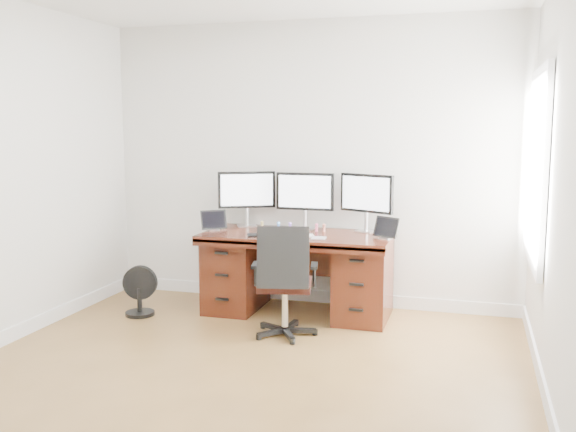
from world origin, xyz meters
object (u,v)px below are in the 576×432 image
(office_chair, at_px, (285,300))
(floor_fan, at_px, (139,292))
(monitor_center, at_px, (305,194))
(keyboard, at_px, (299,236))
(desk, at_px, (298,270))

(office_chair, bearing_deg, floor_fan, 159.62)
(monitor_center, height_order, keyboard, monitor_center)
(office_chair, xyz_separation_m, floor_fan, (-1.44, 0.21, -0.09))
(desk, distance_m, keyboard, 0.40)
(office_chair, height_order, keyboard, office_chair)
(keyboard, bearing_deg, floor_fan, 167.80)
(office_chair, height_order, floor_fan, office_chair)
(office_chair, relative_size, keyboard, 3.58)
(desk, relative_size, office_chair, 1.81)
(floor_fan, height_order, keyboard, keyboard)
(desk, height_order, monitor_center, monitor_center)
(monitor_center, distance_m, keyboard, 0.54)
(desk, relative_size, keyboard, 6.49)
(desk, distance_m, office_chair, 0.69)
(monitor_center, bearing_deg, office_chair, -84.42)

